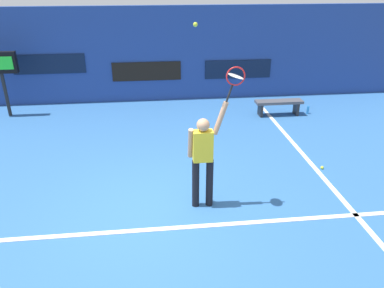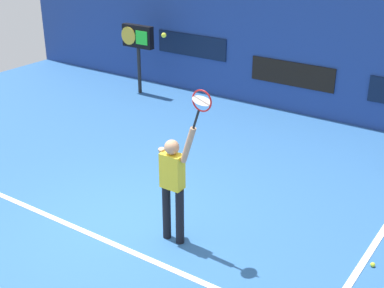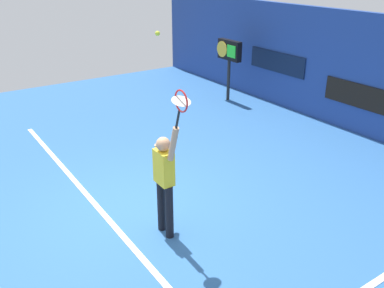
{
  "view_description": "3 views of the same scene",
  "coord_description": "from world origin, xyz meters",
  "px_view_note": "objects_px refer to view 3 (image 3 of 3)",
  "views": [
    {
      "loc": [
        0.1,
        -5.58,
        3.87
      ],
      "look_at": [
        0.76,
        0.19,
        1.19
      ],
      "focal_mm": 34.73,
      "sensor_mm": 36.0,
      "label": 1
    },
    {
      "loc": [
        5.13,
        -5.54,
        4.74
      ],
      "look_at": [
        0.78,
        0.82,
        1.32
      ],
      "focal_mm": 49.94,
      "sensor_mm": 36.0,
      "label": 2
    },
    {
      "loc": [
        5.91,
        -2.77,
        4.09
      ],
      "look_at": [
        0.94,
        0.6,
        1.46
      ],
      "focal_mm": 39.29,
      "sensor_mm": 36.0,
      "label": 3
    }
  ],
  "objects_px": {
    "tennis_racket": "(181,103)",
    "tennis_ball": "(157,33)",
    "tennis_player": "(165,178)",
    "scoreboard_clock": "(229,53)"
  },
  "relations": [
    {
      "from": "tennis_ball",
      "to": "scoreboard_clock",
      "type": "distance_m",
      "value": 7.4
    },
    {
      "from": "tennis_player",
      "to": "scoreboard_clock",
      "type": "xyz_separation_m",
      "value": [
        -5.05,
        5.31,
        0.47
      ]
    },
    {
      "from": "tennis_racket",
      "to": "scoreboard_clock",
      "type": "xyz_separation_m",
      "value": [
        -5.54,
        5.31,
        -0.87
      ]
    },
    {
      "from": "tennis_ball",
      "to": "scoreboard_clock",
      "type": "relative_size",
      "value": 0.04
    },
    {
      "from": "tennis_racket",
      "to": "tennis_player",
      "type": "bearing_deg",
      "value": 179.51
    },
    {
      "from": "tennis_racket",
      "to": "scoreboard_clock",
      "type": "relative_size",
      "value": 0.33
    },
    {
      "from": "tennis_racket",
      "to": "tennis_ball",
      "type": "bearing_deg",
      "value": 176.43
    },
    {
      "from": "tennis_player",
      "to": "scoreboard_clock",
      "type": "relative_size",
      "value": 1.05
    },
    {
      "from": "tennis_player",
      "to": "tennis_racket",
      "type": "bearing_deg",
      "value": -0.49
    },
    {
      "from": "tennis_racket",
      "to": "tennis_ball",
      "type": "distance_m",
      "value": 1.04
    }
  ]
}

